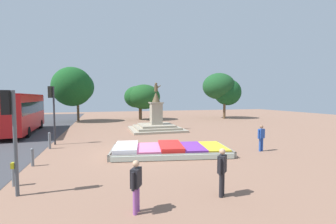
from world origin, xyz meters
name	(u,v)px	position (x,y,z in m)	size (l,w,h in m)	color
ground_plane	(143,152)	(0.00, 0.00, 0.00)	(81.38, 81.38, 0.00)	#8C6651
flower_planter	(168,150)	(1.38, -0.79, 0.23)	(7.30, 4.25, 0.56)	#38281C
statue_monument	(156,123)	(2.89, 8.73, 0.71)	(5.15, 5.15, 4.80)	#9F9581
traffic_light_near_crossing	(11,124)	(-5.22, -4.82, 2.45)	(0.41, 0.28, 3.55)	#4C5156
traffic_light_mid_block	(52,104)	(-5.65, 3.89, 2.84)	(0.42, 0.31, 4.08)	#2D2D33
city_bus	(19,111)	(-9.64, 10.17, 2.07)	(3.26, 10.01, 3.61)	red
pedestrian_with_handbag	(261,136)	(7.05, -1.80, 0.93)	(0.56, 0.29, 1.62)	#264CA5
pedestrian_near_planter	(222,169)	(1.49, -6.77, 0.94)	(0.43, 0.43, 1.63)	black
pedestrian_crossing_plaza	(136,183)	(-1.43, -7.06, 0.88)	(0.38, 0.51, 1.54)	#8C4C99
kerb_bollard_south	(14,174)	(-5.53, -3.82, 0.47)	(0.16, 0.16, 0.89)	slate
kerb_bollard_mid_a	(32,157)	(-5.59, -1.26, 0.47)	(0.15, 0.15, 0.89)	slate
kerb_bollard_mid_b	(50,140)	(-5.63, 2.58, 0.57)	(0.17, 0.17, 1.08)	slate
park_tree_far_left	(222,89)	(15.89, 18.39, 4.70)	(5.94, 5.15, 7.14)	brown
park_tree_behind_statue	(73,87)	(-6.07, 19.66, 4.71)	(5.42, 5.84, 7.38)	brown
park_tree_far_right	(142,97)	(3.31, 19.75, 3.40)	(5.23, 4.95, 5.23)	brown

